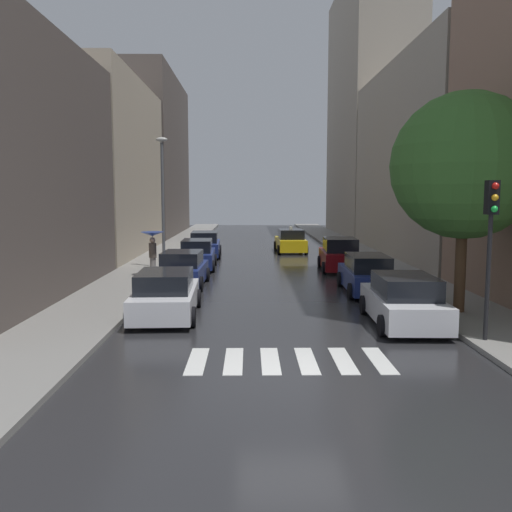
% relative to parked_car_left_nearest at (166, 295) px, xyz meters
% --- Properties ---
extents(ground_plane, '(28.00, 72.00, 0.04)m').
position_rel_parked_car_left_nearest_xyz_m(ground_plane, '(3.75, 17.91, -0.76)').
color(ground_plane, '#252528').
extents(sidewalk_left, '(3.00, 72.00, 0.15)m').
position_rel_parked_car_left_nearest_xyz_m(sidewalk_left, '(-2.75, 17.91, -0.66)').
color(sidewalk_left, gray).
rests_on(sidewalk_left, ground).
extents(sidewalk_right, '(3.00, 72.00, 0.15)m').
position_rel_parked_car_left_nearest_xyz_m(sidewalk_right, '(10.25, 17.91, -0.66)').
color(sidewalk_right, gray).
rests_on(sidewalk_right, ground).
extents(crosswalk_stripes, '(4.95, 2.20, 0.01)m').
position_rel_parked_car_left_nearest_xyz_m(crosswalk_stripes, '(3.75, -4.88, -0.73)').
color(crosswalk_stripes, silver).
rests_on(crosswalk_stripes, ground).
extents(building_left_mid, '(6.00, 15.88, 11.49)m').
position_rel_parked_car_left_nearest_xyz_m(building_left_mid, '(-7.25, 18.92, 5.01)').
color(building_left_mid, '#B2A38C').
rests_on(building_left_mid, ground).
extents(building_left_far, '(6.00, 18.53, 15.35)m').
position_rel_parked_car_left_nearest_xyz_m(building_left_far, '(-7.25, 37.16, 6.94)').
color(building_left_far, '#564C47').
rests_on(building_left_far, ground).
extents(building_right_mid, '(6.00, 20.48, 12.43)m').
position_rel_parked_car_left_nearest_xyz_m(building_right_mid, '(14.75, 17.81, 5.48)').
color(building_right_mid, '#9E9384').
rests_on(building_right_mid, ground).
extents(building_right_far, '(6.00, 17.50, 24.42)m').
position_rel_parked_car_left_nearest_xyz_m(building_right_far, '(14.75, 37.10, 11.48)').
color(building_right_far, '#9E9384').
rests_on(building_right_far, ground).
extents(parked_car_left_nearest, '(2.28, 4.64, 1.56)m').
position_rel_parked_car_left_nearest_xyz_m(parked_car_left_nearest, '(0.00, 0.00, 0.00)').
color(parked_car_left_nearest, silver).
rests_on(parked_car_left_nearest, ground).
extents(parked_car_left_second, '(2.17, 4.16, 1.58)m').
position_rel_parked_car_left_nearest_xyz_m(parked_car_left_second, '(-0.17, 6.11, 0.01)').
color(parked_car_left_second, navy).
rests_on(parked_car_left_second, ground).
extents(parked_car_left_third, '(2.08, 4.33, 1.62)m').
position_rel_parked_car_left_nearest_xyz_m(parked_car_left_third, '(-0.05, 11.76, 0.02)').
color(parked_car_left_third, navy).
rests_on(parked_car_left_third, ground).
extents(parked_car_left_fourth, '(2.19, 4.57, 1.66)m').
position_rel_parked_car_left_nearest_xyz_m(parked_car_left_fourth, '(-0.11, 17.44, 0.04)').
color(parked_car_left_fourth, navy).
rests_on(parked_car_left_fourth, ground).
extents(parked_car_right_nearest, '(2.23, 4.61, 1.60)m').
position_rel_parked_car_left_nearest_xyz_m(parked_car_right_nearest, '(7.62, -1.21, 0.02)').
color(parked_car_right_nearest, silver).
rests_on(parked_car_right_nearest, ground).
extents(parked_car_right_second, '(2.06, 4.64, 1.60)m').
position_rel_parked_car_left_nearest_xyz_m(parked_car_right_second, '(7.67, 4.41, 0.02)').
color(parked_car_right_second, navy).
rests_on(parked_car_right_second, ground).
extents(parked_car_right_third, '(2.22, 4.21, 1.76)m').
position_rel_parked_car_left_nearest_xyz_m(parked_car_right_third, '(7.62, 10.96, 0.08)').
color(parked_car_right_third, maroon).
rests_on(parked_car_right_third, ground).
extents(taxi_midroad, '(2.19, 4.59, 1.81)m').
position_rel_parked_car_left_nearest_xyz_m(taxi_midroad, '(5.69, 20.35, 0.03)').
color(taxi_midroad, yellow).
rests_on(taxi_midroad, ground).
extents(pedestrian_foreground, '(1.11, 1.11, 2.13)m').
position_rel_parked_car_left_nearest_xyz_m(pedestrian_foreground, '(-1.87, 8.29, 1.00)').
color(pedestrian_foreground, gray).
rests_on(pedestrian_foreground, sidewalk_left).
extents(street_tree_right, '(4.82, 4.82, 7.27)m').
position_rel_parked_car_left_nearest_xyz_m(street_tree_right, '(9.86, 0.07, 4.26)').
color(street_tree_right, '#513823').
rests_on(street_tree_right, sidewalk_right).
extents(traffic_light_right_corner, '(0.30, 0.42, 4.30)m').
position_rel_parked_car_left_nearest_xyz_m(traffic_light_right_corner, '(9.20, -3.55, 2.55)').
color(traffic_light_right_corner, black).
rests_on(traffic_light_right_corner, sidewalk_right).
extents(lamp_post_left, '(0.60, 0.28, 6.90)m').
position_rel_parked_car_left_nearest_xyz_m(lamp_post_left, '(-1.80, 11.22, 3.39)').
color(lamp_post_left, '#595B60').
rests_on(lamp_post_left, sidewalk_left).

